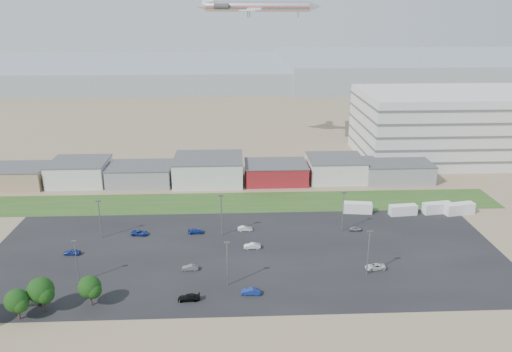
{
  "coord_description": "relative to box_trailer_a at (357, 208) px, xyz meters",
  "views": [
    {
      "loc": [
        2.56,
        -84.4,
        55.16
      ],
      "look_at": [
        7.34,
        22.0,
        18.49
      ],
      "focal_mm": 35.0,
      "sensor_mm": 36.0,
      "label": 1
    }
  ],
  "objects": [
    {
      "name": "ground",
      "position": [
        -36.65,
        -42.91,
        -1.49
      ],
      "size": [
        700.0,
        700.0,
        0.0
      ],
      "primitive_type": "plane",
      "color": "#7E6950",
      "rests_on": "ground"
    },
    {
      "name": "parking_lot",
      "position": [
        -31.65,
        -22.91,
        -1.49
      ],
      "size": [
        120.0,
        50.0,
        0.01
      ],
      "primitive_type": "cube",
      "color": "black",
      "rests_on": "ground"
    },
    {
      "name": "grass_strip",
      "position": [
        -36.65,
        9.09,
        -1.48
      ],
      "size": [
        160.0,
        16.0,
        0.02
      ],
      "primitive_type": "cube",
      "color": "#26511E",
      "rests_on": "ground"
    },
    {
      "name": "hills_backdrop",
      "position": [
        3.35,
        272.09,
        3.01
      ],
      "size": [
        700.0,
        200.0,
        9.0
      ],
      "primitive_type": null,
      "color": "gray",
      "rests_on": "ground"
    },
    {
      "name": "building_row",
      "position": [
        -53.65,
        28.09,
        2.51
      ],
      "size": [
        170.0,
        20.0,
        8.0
      ],
      "primitive_type": null,
      "color": "silver",
      "rests_on": "ground"
    },
    {
      "name": "parking_garage",
      "position": [
        53.35,
        52.09,
        11.01
      ],
      "size": [
        80.0,
        40.0,
        25.0
      ],
      "primitive_type": "cube",
      "color": "silver",
      "rests_on": "ground"
    },
    {
      "name": "box_trailer_a",
      "position": [
        0.0,
        0.0,
        0.0
      ],
      "size": [
        8.22,
        3.54,
        2.98
      ],
      "primitive_type": null,
      "rotation": [
        0.0,
        0.0,
        -0.14
      ],
      "color": "silver",
      "rests_on": "ground"
    },
    {
      "name": "box_trailer_b",
      "position": [
        12.26,
        -2.03,
        -0.07
      ],
      "size": [
        7.78,
        3.13,
        2.84
      ],
      "primitive_type": null,
      "rotation": [
        0.0,
        0.0,
        0.1
      ],
      "color": "silver",
      "rests_on": "ground"
    },
    {
      "name": "box_trailer_c",
      "position": [
        22.2,
        -1.13,
        0.01
      ],
      "size": [
        8.29,
        3.7,
        3.0
      ],
      "primitive_type": null,
      "rotation": [
        0.0,
        0.0,
        0.15
      ],
      "color": "silver",
      "rests_on": "ground"
    },
    {
      "name": "box_trailer_d",
      "position": [
        28.08,
        -2.17,
        0.07
      ],
      "size": [
        8.68,
        4.14,
        3.13
      ],
      "primitive_type": null,
      "rotation": [
        0.0,
        0.0,
        0.19
      ],
      "color": "silver",
      "rests_on": "ground"
    },
    {
      "name": "tree_mid",
      "position": [
        -74.33,
        -46.73,
        1.99
      ],
      "size": [
        4.64,
        4.64,
        6.95
      ],
      "primitive_type": null,
      "color": "black",
      "rests_on": "ground"
    },
    {
      "name": "tree_right",
      "position": [
        -70.81,
        -44.26,
        2.46
      ],
      "size": [
        5.27,
        5.27,
        7.91
      ],
      "primitive_type": null,
      "color": "black",
      "rests_on": "ground"
    },
    {
      "name": "tree_near",
      "position": [
        -62.2,
        -42.74,
        2.05
      ],
      "size": [
        4.72,
        4.72,
        7.08
      ],
      "primitive_type": null,
      "color": "black",
      "rests_on": "ground"
    },
    {
      "name": "lightpole_front_l",
      "position": [
        -67.15,
        -33.89,
        3.26
      ],
      "size": [
        1.12,
        0.47,
        9.49
      ],
      "primitive_type": null,
      "color": "slate",
      "rests_on": "ground"
    },
    {
      "name": "lightpole_front_m",
      "position": [
        -35.91,
        -36.57,
        3.45
      ],
      "size": [
        1.16,
        0.48,
        9.88
      ],
      "primitive_type": null,
      "color": "slate",
      "rests_on": "ground"
    },
    {
      "name": "lightpole_front_r",
      "position": [
        -6.01,
        -33.76,
        3.68
      ],
      "size": [
        1.22,
        0.51,
        10.34
      ],
      "primitive_type": null,
      "color": "slate",
      "rests_on": "ground"
    },
    {
      "name": "lightpole_back_l",
      "position": [
        -67.55,
        -12.81,
        3.49
      ],
      "size": [
        1.17,
        0.49,
        9.96
      ],
      "primitive_type": null,
      "color": "slate",
      "rests_on": "ground"
    },
    {
      "name": "lightpole_back_m",
      "position": [
        -37.59,
        -12.83,
        3.95
      ],
      "size": [
        1.28,
        0.53,
        10.87
      ],
      "primitive_type": null,
      "color": "slate",
      "rests_on": "ground"
    },
    {
      "name": "lightpole_back_r",
      "position": [
        -6.74,
        -11.55,
        3.83
      ],
      "size": [
        1.25,
        0.52,
        10.64
      ],
      "primitive_type": null,
      "color": "slate",
      "rests_on": "ground"
    },
    {
      "name": "airliner",
      "position": [
        -25.04,
        62.79,
        53.05
      ],
      "size": [
        52.01,
        40.59,
        13.73
      ],
      "primitive_type": null,
      "rotation": [
        0.0,
        0.0,
        -0.21
      ],
      "color": "silver"
    },
    {
      "name": "parked_car_0",
      "position": [
        -3.54,
        -31.5,
        -0.86
      ],
      "size": [
        4.73,
        2.53,
        1.26
      ],
      "primitive_type": "imported",
      "rotation": [
        0.0,
        0.0,
        -1.47
      ],
      "color": "silver",
      "rests_on": "ground"
    },
    {
      "name": "parked_car_3",
      "position": [
        -43.48,
        -41.89,
        -0.86
      ],
      "size": [
        4.44,
        1.96,
        1.27
      ],
      "primitive_type": "imported",
      "rotation": [
        0.0,
        0.0,
        -1.53
      ],
      "color": "black",
      "rests_on": "ground"
    },
    {
      "name": "parked_car_4",
      "position": [
        -44.18,
        -30.01,
        -0.89
      ],
      "size": [
        3.65,
        1.3,
        1.2
      ],
      "primitive_type": "imported",
      "rotation": [
        0.0,
        0.0,
        -1.58
      ],
      "color": "#595B5E",
      "rests_on": "ground"
    },
    {
      "name": "parked_car_5",
      "position": [
        -72.26,
        -21.58,
        -0.85
      ],
      "size": [
        3.89,
        1.79,
        1.29
      ],
      "primitive_type": "imported",
      "rotation": [
        0.0,
        0.0,
        -1.64
      ],
      "color": "navy",
      "rests_on": "ground"
    },
    {
      "name": "parked_car_6",
      "position": [
        -44.2,
        -11.43,
        -0.91
      ],
      "size": [
        4.1,
        1.82,
        1.17
      ],
      "primitive_type": "imported",
      "rotation": [
        0.0,
        0.0,
        1.62
      ],
      "color": "navy",
      "rests_on": "ground"
    },
    {
      "name": "parked_car_7",
      "position": [
        -30.2,
        -20.3,
        -0.83
      ],
      "size": [
        4.03,
        1.49,
        1.32
      ],
      "primitive_type": "imported",
      "rotation": [
        0.0,
        0.0,
        -1.55
      ],
      "color": "silver",
      "rests_on": "ground"
    },
    {
      "name": "parked_car_8",
      "position": [
        -3.28,
        -11.73,
        -0.93
      ],
      "size": [
        3.32,
        1.44,
        1.12
      ],
      "primitive_type": "imported",
      "rotation": [
        0.0,
        0.0,
        1.53
      ],
      "color": "#A5A5AA",
      "rests_on": "ground"
    },
    {
      "name": "parked_car_9",
      "position": [
        -58.33,
        -11.8,
        -0.89
      ],
      "size": [
        4.51,
        2.52,
        1.19
      ],
      "primitive_type": "imported",
      "rotation": [
        0.0,
        0.0,
        1.44
      ],
      "color": "navy",
      "rests_on": "ground"
    },
    {
      "name": "parked_car_10",
      "position": [
        -73.71,
        -41.84,
        -0.86
      ],
      "size": [
        4.54,
        2.3,
        1.26
      ],
      "primitive_type": "imported",
      "rotation": [
        0.0,
        0.0,
        1.69
      ],
      "color": "#595B5E",
      "rests_on": "ground"
    },
    {
      "name": "parked_car_11",
      "position": [
        -31.66,
        -10.4,
        -0.88
      ],
      "size": [
        3.81,
        1.52,
        1.23
      ],
      "primitive_type": "imported",
      "rotation": [
        0.0,
        0.0,
        1.63
      ],
      "color": "silver",
      "rests_on": "ground"
    },
    {
      "name": "parked_car_13",
      "position": [
        -31.23,
        -40.33,
        -0.84
      ],
      "size": [
        4.03,
        1.7,
        1.29
      ],
      "primitive_type": "imported",
      "rotation": [
        0.0,
        0.0,
        -1.66
      ],
      "color": "navy",
      "rests_on": "ground"
    }
  ]
}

